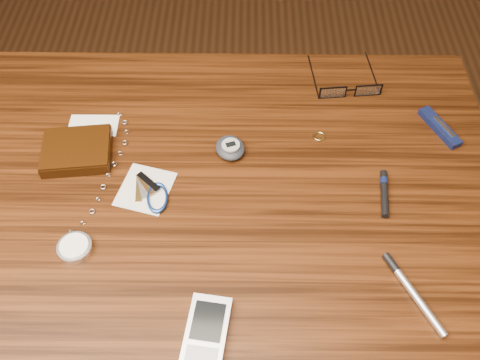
# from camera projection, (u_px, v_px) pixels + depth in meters

# --- Properties ---
(ground) EXTENTS (3.80, 3.80, 0.00)m
(ground) POSITION_uv_depth(u_px,v_px,m) (217.00, 354.00, 1.46)
(ground) COLOR #472814
(ground) RESTS_ON ground
(desk) EXTENTS (1.00, 0.70, 0.75)m
(desk) POSITION_uv_depth(u_px,v_px,m) (204.00, 229.00, 0.94)
(desk) COLOR #391A09
(desk) RESTS_ON ground
(wallet_and_card) EXTENTS (0.12, 0.15, 0.02)m
(wallet_and_card) POSITION_uv_depth(u_px,v_px,m) (77.00, 150.00, 0.90)
(wallet_and_card) COLOR black
(wallet_and_card) RESTS_ON desk
(eyeglasses) EXTENTS (0.13, 0.13, 0.03)m
(eyeglasses) POSITION_uv_depth(u_px,v_px,m) (350.00, 89.00, 0.99)
(eyeglasses) COLOR black
(eyeglasses) RESTS_ON desk
(gold_ring) EXTENTS (0.03, 0.03, 0.00)m
(gold_ring) POSITION_uv_depth(u_px,v_px,m) (319.00, 136.00, 0.93)
(gold_ring) COLOR tan
(gold_ring) RESTS_ON desk
(pocket_watch) EXTENTS (0.08, 0.31, 0.02)m
(pocket_watch) POSITION_uv_depth(u_px,v_px,m) (77.00, 243.00, 0.80)
(pocket_watch) COLOR silver
(pocket_watch) RESTS_ON desk
(pda_phone) EXTENTS (0.07, 0.11, 0.02)m
(pda_phone) POSITION_uv_depth(u_px,v_px,m) (206.00, 332.00, 0.72)
(pda_phone) COLOR silver
(pda_phone) RESTS_ON desk
(pedometer) EXTENTS (0.06, 0.07, 0.02)m
(pedometer) POSITION_uv_depth(u_px,v_px,m) (230.00, 148.00, 0.91)
(pedometer) COLOR #23252D
(pedometer) RESTS_ON desk
(notepad_keys) EXTENTS (0.10, 0.11, 0.01)m
(notepad_keys) POSITION_uv_depth(u_px,v_px,m) (151.00, 193.00, 0.86)
(notepad_keys) COLOR silver
(notepad_keys) RESTS_ON desk
(pocket_knife) EXTENTS (0.06, 0.10, 0.01)m
(pocket_knife) POSITION_uv_depth(u_px,v_px,m) (440.00, 127.00, 0.94)
(pocket_knife) COLOR #0D1535
(pocket_knife) RESTS_ON desk
(silver_pen) EXTENTS (0.07, 0.13, 0.01)m
(silver_pen) POSITION_uv_depth(u_px,v_px,m) (409.00, 287.00, 0.76)
(silver_pen) COLOR silver
(silver_pen) RESTS_ON desk
(black_blue_pen) EXTENTS (0.02, 0.09, 0.01)m
(black_blue_pen) POSITION_uv_depth(u_px,v_px,m) (384.00, 192.00, 0.86)
(black_blue_pen) COLOR black
(black_blue_pen) RESTS_ON desk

